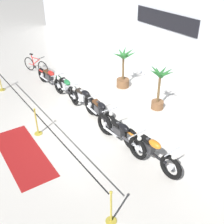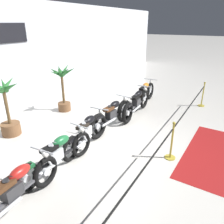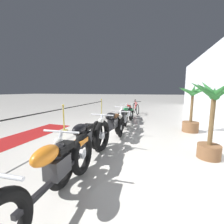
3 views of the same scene
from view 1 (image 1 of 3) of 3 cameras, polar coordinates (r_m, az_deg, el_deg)
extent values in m
plane|color=silver|center=(10.82, -7.15, -1.88)|extent=(120.00, 120.00, 0.00)
cube|color=silver|center=(12.85, 13.08, 13.44)|extent=(28.00, 0.25, 4.20)
cube|color=black|center=(12.98, 10.77, 17.83)|extent=(3.65, 0.04, 0.70)
torus|color=black|center=(12.81, -10.76, 5.17)|extent=(0.71, 0.16, 0.70)
torus|color=black|center=(14.11, -13.98, 7.31)|extent=(0.71, 0.16, 0.70)
cylinder|color=silver|center=(12.81, -10.76, 5.17)|extent=(0.17, 0.09, 0.16)
cylinder|color=silver|center=(14.11, -13.98, 7.31)|extent=(0.17, 0.09, 0.16)
cylinder|color=silver|center=(12.62, -10.68, 6.19)|extent=(0.31, 0.08, 0.59)
cube|color=#2D2D30|center=(13.43, -12.62, 6.98)|extent=(0.37, 0.24, 0.26)
cylinder|color=#2D2D30|center=(13.32, -12.63, 7.71)|extent=(0.19, 0.12, 0.24)
cylinder|color=#2D2D30|center=(13.38, -12.80, 7.81)|extent=(0.19, 0.12, 0.24)
cylinder|color=silver|center=(13.68, -13.67, 6.66)|extent=(0.70, 0.12, 0.07)
cube|color=#47474C|center=(13.44, -12.45, 6.37)|extent=(1.27, 0.14, 0.06)
ellipsoid|color=#B21E19|center=(13.14, -12.27, 7.70)|extent=(0.47, 0.25, 0.22)
cube|color=#4C2D19|center=(13.45, -12.99, 8.00)|extent=(0.41, 0.23, 0.09)
cube|color=#B21E19|center=(13.97, -14.01, 8.17)|extent=(0.33, 0.18, 0.08)
cylinder|color=silver|center=(12.60, -11.05, 7.45)|extent=(0.08, 0.62, 0.04)
sphere|color=silver|center=(12.59, -10.80, 6.76)|extent=(0.14, 0.14, 0.14)
torus|color=black|center=(11.78, -7.68, 2.98)|extent=(0.69, 0.16, 0.69)
torus|color=black|center=(13.18, -10.69, 5.92)|extent=(0.69, 0.16, 0.69)
cylinder|color=silver|center=(11.78, -7.68, 2.98)|extent=(0.17, 0.09, 0.16)
cylinder|color=silver|center=(13.18, -10.69, 5.92)|extent=(0.17, 0.09, 0.16)
cylinder|color=silver|center=(11.58, -7.60, 4.03)|extent=(0.31, 0.08, 0.59)
cube|color=silver|center=(12.44, -9.42, 5.28)|extent=(0.38, 0.25, 0.26)
cylinder|color=silver|center=(12.32, -9.43, 6.04)|extent=(0.19, 0.12, 0.24)
cylinder|color=silver|center=(12.39, -9.58, 6.18)|extent=(0.19, 0.12, 0.24)
cylinder|color=silver|center=(12.72, -10.48, 5.06)|extent=(0.70, 0.12, 0.07)
cube|color=black|center=(12.46, -9.28, 4.62)|extent=(1.34, 0.16, 0.06)
ellipsoid|color=#1E6B38|center=(12.14, -9.10, 5.98)|extent=(0.48, 0.25, 0.22)
cube|color=black|center=(12.46, -9.74, 6.41)|extent=(0.41, 0.23, 0.09)
cube|color=#1E6B38|center=(13.03, -10.72, 6.82)|extent=(0.33, 0.18, 0.08)
cylinder|color=silver|center=(11.55, -7.91, 5.42)|extent=(0.08, 0.62, 0.04)
sphere|color=silver|center=(11.54, -7.70, 4.65)|extent=(0.14, 0.14, 0.14)
torus|color=black|center=(10.92, -3.35, 0.73)|extent=(0.68, 0.16, 0.67)
torus|color=black|center=(12.07, -7.99, 3.65)|extent=(0.68, 0.16, 0.67)
cylinder|color=silver|center=(10.92, -3.35, 0.73)|extent=(0.17, 0.09, 0.16)
cylinder|color=silver|center=(12.07, -7.99, 3.65)|extent=(0.17, 0.09, 0.16)
cylinder|color=silver|center=(10.72, -3.10, 1.85)|extent=(0.31, 0.08, 0.59)
cube|color=silver|center=(11.44, -5.97, 3.06)|extent=(0.38, 0.25, 0.26)
cylinder|color=silver|center=(11.32, -5.90, 3.87)|extent=(0.19, 0.13, 0.24)
cylinder|color=silver|center=(11.38, -6.15, 4.02)|extent=(0.19, 0.13, 0.24)
cylinder|color=silver|center=(11.66, -7.35, 2.76)|extent=(0.70, 0.13, 0.07)
cube|color=black|center=(11.47, -5.79, 2.35)|extent=(1.27, 0.18, 0.06)
ellipsoid|color=black|center=(11.15, -5.36, 3.81)|extent=(0.48, 0.26, 0.22)
cube|color=black|center=(11.44, -6.41, 4.26)|extent=(0.42, 0.24, 0.09)
cube|color=black|center=(11.92, -7.94, 4.59)|extent=(0.33, 0.19, 0.08)
cylinder|color=silver|center=(10.67, -3.50, 3.32)|extent=(0.09, 0.62, 0.04)
sphere|color=silver|center=(10.68, -3.22, 2.50)|extent=(0.14, 0.14, 0.14)
torus|color=black|center=(9.90, -0.38, -2.28)|extent=(0.82, 0.20, 0.81)
torus|color=black|center=(11.04, -4.47, 1.49)|extent=(0.82, 0.20, 0.81)
cylinder|color=silver|center=(9.90, -0.38, -2.28)|extent=(0.19, 0.09, 0.19)
cylinder|color=silver|center=(11.04, -4.47, 1.49)|extent=(0.19, 0.09, 0.19)
cylinder|color=silver|center=(9.68, -0.11, -1.13)|extent=(0.31, 0.08, 0.59)
cube|color=#2D2D30|center=(10.41, -2.69, 0.58)|extent=(0.37, 0.24, 0.26)
cylinder|color=#2D2D30|center=(10.28, -2.61, 1.44)|extent=(0.19, 0.12, 0.24)
cylinder|color=#2D2D30|center=(10.34, -2.83, 1.63)|extent=(0.19, 0.12, 0.24)
cylinder|color=silver|center=(10.66, -4.12, 0.44)|extent=(0.70, 0.12, 0.07)
cube|color=black|center=(10.45, -2.54, -0.20)|extent=(1.22, 0.15, 0.06)
ellipsoid|color=black|center=(10.11, -2.09, 1.28)|extent=(0.47, 0.25, 0.22)
cube|color=#4C2D19|center=(10.40, -3.07, 1.94)|extent=(0.41, 0.23, 0.09)
cube|color=black|center=(10.86, -4.41, 2.68)|extent=(0.33, 0.18, 0.08)
cylinder|color=silver|center=(9.62, -0.45, 0.51)|extent=(0.08, 0.62, 0.04)
sphere|color=silver|center=(9.63, -0.20, -0.42)|extent=(0.14, 0.14, 0.14)
torus|color=black|center=(8.84, 5.21, -7.33)|extent=(0.78, 0.17, 0.77)
torus|color=black|center=(9.88, -1.48, -2.53)|extent=(0.78, 0.17, 0.77)
cylinder|color=silver|center=(8.84, 5.21, -7.33)|extent=(0.18, 0.09, 0.18)
cylinder|color=silver|center=(9.88, -1.48, -2.53)|extent=(0.18, 0.09, 0.18)
cylinder|color=silver|center=(8.62, 5.71, -6.14)|extent=(0.31, 0.07, 0.59)
cube|color=#2D2D30|center=(9.27, 1.49, -3.86)|extent=(0.37, 0.24, 0.26)
cylinder|color=#2D2D30|center=(9.13, 1.67, -2.95)|extent=(0.18, 0.12, 0.24)
cylinder|color=#2D2D30|center=(9.18, 1.34, -2.73)|extent=(0.18, 0.12, 0.24)
cylinder|color=silver|center=(9.47, -0.34, -4.03)|extent=(0.70, 0.11, 0.07)
cube|color=#47474C|center=(9.32, 1.67, -4.70)|extent=(1.36, 0.13, 0.06)
ellipsoid|color=black|center=(8.98, 2.45, -3.17)|extent=(0.47, 0.24, 0.22)
cube|color=black|center=(9.23, 0.99, -2.38)|extent=(0.41, 0.22, 0.09)
cube|color=black|center=(9.69, -1.32, -1.32)|extent=(0.33, 0.18, 0.08)
cylinder|color=silver|center=(8.52, 5.29, -4.37)|extent=(0.07, 0.62, 0.04)
sphere|color=silver|center=(8.56, 5.61, -5.38)|extent=(0.14, 0.14, 0.14)
torus|color=black|center=(8.32, 11.82, -10.90)|extent=(0.78, 0.18, 0.78)
torus|color=black|center=(9.18, 3.91, -5.55)|extent=(0.78, 0.18, 0.78)
cylinder|color=silver|center=(8.32, 11.82, -10.90)|extent=(0.18, 0.09, 0.18)
cylinder|color=silver|center=(9.18, 3.91, -5.55)|extent=(0.18, 0.09, 0.18)
cylinder|color=silver|center=(8.09, 12.52, -9.73)|extent=(0.31, 0.07, 0.59)
cube|color=#2D2D30|center=(8.65, 7.48, -7.13)|extent=(0.37, 0.24, 0.26)
cylinder|color=#2D2D30|center=(8.50, 7.77, -6.21)|extent=(0.18, 0.12, 0.24)
cylinder|color=#2D2D30|center=(8.55, 7.38, -5.95)|extent=(0.18, 0.12, 0.24)
cylinder|color=silver|center=(8.81, 5.39, -7.28)|extent=(0.70, 0.11, 0.07)
cube|color=black|center=(8.71, 7.65, -8.01)|extent=(1.35, 0.13, 0.06)
ellipsoid|color=orange|center=(8.37, 8.72, -6.49)|extent=(0.47, 0.25, 0.22)
cube|color=black|center=(8.58, 6.97, -5.57)|extent=(0.41, 0.22, 0.09)
cube|color=orange|center=(8.99, 4.19, -4.31)|extent=(0.33, 0.18, 0.08)
cylinder|color=silver|center=(7.97, 12.14, -7.90)|extent=(0.07, 0.62, 0.04)
sphere|color=silver|center=(8.03, 12.46, -8.95)|extent=(0.14, 0.14, 0.14)
torus|color=black|center=(14.91, -13.85, 8.68)|extent=(0.69, 0.29, 0.71)
torus|color=black|center=(15.64, -16.45, 9.38)|extent=(0.69, 0.29, 0.71)
cylinder|color=red|center=(15.16, -15.16, 9.77)|extent=(0.57, 0.24, 0.43)
cylinder|color=red|center=(15.13, -15.40, 10.51)|extent=(0.53, 0.22, 0.04)
cylinder|color=red|center=(15.31, -15.84, 10.21)|extent=(0.15, 0.09, 0.55)
cube|color=black|center=(15.25, -16.10, 11.21)|extent=(0.20, 0.14, 0.05)
cylinder|color=red|center=(15.49, -15.94, 9.25)|extent=(0.44, 0.18, 0.03)
cylinder|color=black|center=(14.77, -14.26, 10.58)|extent=(0.19, 0.46, 0.03)
cylinder|color=black|center=(15.36, -15.34, 8.82)|extent=(0.13, 0.09, 0.12)
cylinder|color=brown|center=(11.64, 9.20, 1.47)|extent=(0.50, 0.50, 0.33)
cylinder|color=brown|center=(11.30, 9.51, 4.70)|extent=(0.10, 0.10, 1.14)
cone|color=#286B2D|center=(10.87, 11.00, 7.61)|extent=(0.69, 0.29, 0.48)
cone|color=#286B2D|center=(11.05, 10.97, 7.89)|extent=(0.42, 0.53, 0.49)
cone|color=#286B2D|center=(11.21, 10.30, 8.22)|extent=(0.31, 0.56, 0.44)
cone|color=#286B2D|center=(11.19, 9.29, 8.15)|extent=(0.55, 0.31, 0.36)
cone|color=#286B2D|center=(11.06, 8.90, 8.30)|extent=(0.53, 0.35, 0.51)
cone|color=#286B2D|center=(10.89, 8.75, 7.88)|extent=(0.28, 0.59, 0.49)
cone|color=#286B2D|center=(10.78, 9.68, 7.35)|extent=(0.47, 0.57, 0.48)
cylinder|color=brown|center=(13.27, 2.22, 5.93)|extent=(0.59, 0.59, 0.39)
cylinder|color=brown|center=(12.97, 2.29, 8.91)|extent=(0.10, 0.10, 1.11)
cone|color=#337F38|center=(12.58, 2.82, 11.55)|extent=(0.50, 0.18, 0.44)
cone|color=#337F38|center=(12.73, 3.61, 11.50)|extent=(0.46, 0.62, 0.45)
cone|color=#337F38|center=(12.93, 3.31, 11.93)|extent=(0.21, 0.71, 0.41)
cone|color=#337F38|center=(12.99, 2.47, 12.14)|extent=(0.56, 0.60, 0.51)
cone|color=#337F38|center=(12.95, 1.82, 11.97)|extent=(0.65, 0.29, 0.38)
cone|color=#337F38|center=(12.74, 1.26, 11.50)|extent=(0.40, 0.55, 0.41)
cone|color=#337F38|center=(12.59, 1.54, 11.37)|extent=(0.19, 0.58, 0.38)
cone|color=#337F38|center=(12.54, 2.02, 11.23)|extent=(0.39, 0.53, 0.43)
cylinder|color=gold|center=(13.98, -21.43, 4.23)|extent=(0.28, 0.28, 0.03)
cylinder|color=gold|center=(13.78, -21.82, 6.02)|extent=(0.05, 0.05, 0.95)
cylinder|color=black|center=(11.74, -19.28, 4.25)|extent=(4.06, 0.04, 0.04)
cylinder|color=black|center=(8.18, -9.43, -6.93)|extent=(4.33, 0.04, 0.04)
cylinder|color=gold|center=(10.40, -14.73, -4.24)|extent=(0.28, 0.28, 0.03)
cylinder|color=gold|center=(10.14, -15.10, -1.99)|extent=(0.05, 0.05, 0.95)
sphere|color=gold|center=(9.87, -15.51, 0.50)|extent=(0.08, 0.08, 0.08)
cylinder|color=gold|center=(7.40, -0.19, -21.27)|extent=(0.28, 0.28, 0.03)
cylinder|color=gold|center=(7.02, -0.19, -18.86)|extent=(0.05, 0.05, 0.95)
sphere|color=gold|center=(6.63, -0.20, -16.02)|extent=(0.08, 0.08, 0.08)
cube|color=maroon|center=(9.62, -17.63, -8.14)|extent=(3.22, 1.25, 0.01)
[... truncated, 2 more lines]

